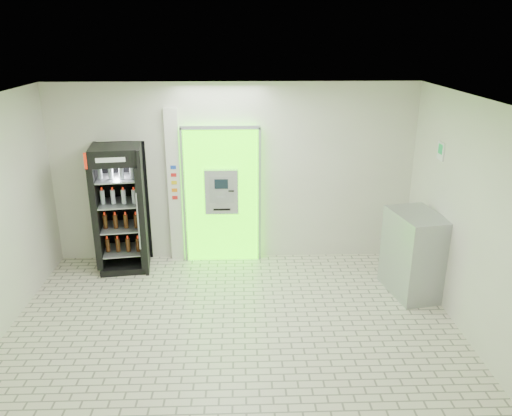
{
  "coord_description": "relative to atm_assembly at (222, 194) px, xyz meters",
  "views": [
    {
      "loc": [
        0.11,
        -5.5,
        3.75
      ],
      "look_at": [
        0.33,
        1.2,
        1.36
      ],
      "focal_mm": 35.0,
      "sensor_mm": 36.0,
      "label": 1
    }
  ],
  "objects": [
    {
      "name": "steel_cabinet",
      "position": [
        2.88,
        -1.27,
        -0.54
      ],
      "size": [
        0.8,
        1.04,
        1.26
      ],
      "rotation": [
        0.0,
        0.0,
        0.18
      ],
      "color": "#9DA0A4",
      "rests_on": "ground"
    },
    {
      "name": "exit_sign",
      "position": [
        3.19,
        -1.01,
        0.95
      ],
      "size": [
        0.02,
        0.22,
        0.26
      ],
      "color": "white",
      "rests_on": "room_shell"
    },
    {
      "name": "atm_assembly",
      "position": [
        0.0,
        0.0,
        0.0
      ],
      "size": [
        1.3,
        0.24,
        2.33
      ],
      "color": "#38FE00",
      "rests_on": "ground"
    },
    {
      "name": "pillar",
      "position": [
        -0.78,
        0.04,
        0.13
      ],
      "size": [
        0.22,
        0.11,
        2.6
      ],
      "color": "silver",
      "rests_on": "ground"
    },
    {
      "name": "ground",
      "position": [
        0.2,
        -2.41,
        -1.17
      ],
      "size": [
        6.0,
        6.0,
        0.0
      ],
      "primitive_type": "plane",
      "color": "beige",
      "rests_on": "ground"
    },
    {
      "name": "beverage_cooler",
      "position": [
        -1.62,
        -0.26,
        -0.18
      ],
      "size": [
        0.87,
        0.81,
        2.07
      ],
      "rotation": [
        0.0,
        0.0,
        0.14
      ],
      "color": "black",
      "rests_on": "ground"
    },
    {
      "name": "room_shell",
      "position": [
        0.2,
        -2.41,
        0.67
      ],
      "size": [
        6.0,
        6.0,
        6.0
      ],
      "color": "silver",
      "rests_on": "ground"
    }
  ]
}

